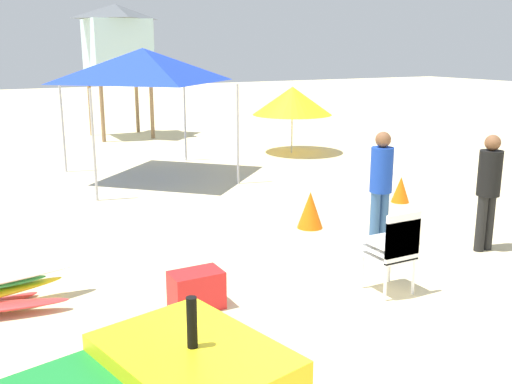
% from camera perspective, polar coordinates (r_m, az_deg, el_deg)
% --- Properties ---
extents(ground, '(80.00, 80.00, 0.00)m').
position_cam_1_polar(ground, '(5.52, 8.06, -17.13)').
color(ground, beige).
extents(stacked_plastic_chairs, '(0.48, 0.48, 1.02)m').
position_cam_1_polar(stacked_plastic_chairs, '(7.01, 13.29, -5.03)').
color(stacked_plastic_chairs, white).
rests_on(stacked_plastic_chairs, ground).
extents(lifeguard_near_left, '(0.32, 0.32, 1.68)m').
position_cam_1_polar(lifeguard_near_left, '(8.57, 12.01, 0.99)').
color(lifeguard_near_left, '#33598C').
rests_on(lifeguard_near_left, ground).
extents(lifeguard_near_right, '(0.32, 0.32, 1.66)m').
position_cam_1_polar(lifeguard_near_right, '(8.83, 21.60, 0.62)').
color(lifeguard_near_right, black).
rests_on(lifeguard_near_right, ground).
extents(popup_canopy, '(3.04, 3.04, 2.81)m').
position_cam_1_polar(popup_canopy, '(13.04, -10.86, 11.96)').
color(popup_canopy, '#B2B2B7').
rests_on(popup_canopy, ground).
extents(lifeguard_tower, '(1.98, 1.98, 4.12)m').
position_cam_1_polar(lifeguard_tower, '(19.41, -13.31, 14.02)').
color(lifeguard_tower, olive).
rests_on(lifeguard_tower, ground).
extents(beach_umbrella_left, '(2.15, 2.15, 1.80)m').
position_cam_1_polar(beach_umbrella_left, '(16.05, 3.54, 8.81)').
color(beach_umbrella_left, beige).
rests_on(beach_umbrella_left, ground).
extents(traffic_cone_near, '(0.34, 0.34, 0.49)m').
position_cam_1_polar(traffic_cone_near, '(11.31, 13.83, 0.25)').
color(traffic_cone_near, orange).
rests_on(traffic_cone_near, ground).
extents(traffic_cone_far, '(0.42, 0.42, 0.60)m').
position_cam_1_polar(traffic_cone_far, '(9.45, 5.27, -1.72)').
color(traffic_cone_far, orange).
rests_on(traffic_cone_far, ground).
extents(cooler_box, '(0.57, 0.36, 0.43)m').
position_cam_1_polar(cooler_box, '(6.63, -5.79, -9.43)').
color(cooler_box, red).
rests_on(cooler_box, ground).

